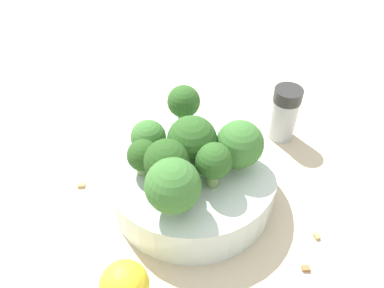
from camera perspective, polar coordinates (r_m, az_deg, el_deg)
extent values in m
plane|color=beige|center=(0.48, 0.00, -7.55)|extent=(3.00, 3.00, 0.00)
cylinder|color=silver|center=(0.46, 0.00, -5.45)|extent=(0.20, 0.20, 0.05)
cylinder|color=#7A9E5B|center=(0.44, -6.47, -0.69)|extent=(0.02, 0.02, 0.02)
sphere|color=#3D7533|center=(0.43, -6.65, 1.02)|extent=(0.04, 0.04, 0.04)
cylinder|color=#7A9E5B|center=(0.43, -7.24, -3.20)|extent=(0.03, 0.03, 0.02)
sphere|color=#28511E|center=(0.42, -7.43, -1.71)|extent=(0.04, 0.04, 0.04)
cylinder|color=#84AD66|center=(0.43, 0.33, -1.52)|extent=(0.02, 0.02, 0.03)
sphere|color=#2D5B23|center=(0.41, 0.35, 0.85)|extent=(0.06, 0.06, 0.06)
cylinder|color=#8EB770|center=(0.40, -3.70, -5.02)|extent=(0.02, 0.02, 0.03)
sphere|color=#28511E|center=(0.39, -3.86, -2.69)|extent=(0.05, 0.05, 0.05)
cylinder|color=#8EB770|center=(0.43, 7.04, -2.03)|extent=(0.03, 0.03, 0.02)
sphere|color=#3D7533|center=(0.42, 7.28, 0.00)|extent=(0.05, 0.05, 0.05)
cylinder|color=#7A9E5B|center=(0.41, 3.21, -4.76)|extent=(0.02, 0.02, 0.03)
sphere|color=#2D5B23|center=(0.39, 3.34, -2.59)|extent=(0.04, 0.04, 0.04)
cylinder|color=#8EB770|center=(0.39, -2.81, -8.64)|extent=(0.02, 0.02, 0.03)
sphere|color=#3D7533|center=(0.37, -2.93, -6.36)|extent=(0.06, 0.06, 0.06)
cylinder|color=#8EB770|center=(0.48, -1.23, 4.31)|extent=(0.02, 0.02, 0.03)
sphere|color=#2D5B23|center=(0.46, -1.27, 6.49)|extent=(0.04, 0.04, 0.04)
cylinder|color=#B2B7BC|center=(0.55, 13.71, 3.78)|extent=(0.04, 0.04, 0.06)
cylinder|color=#2D2D2D|center=(0.52, 14.44, 7.21)|extent=(0.04, 0.04, 0.02)
sphere|color=yellow|center=(0.39, -10.26, -20.40)|extent=(0.05, 0.05, 0.05)
cube|color=tan|center=(0.46, 18.51, -13.05)|extent=(0.01, 0.01, 0.01)
cube|color=tan|center=(0.50, -16.57, -5.88)|extent=(0.01, 0.01, 0.01)
cube|color=olive|center=(0.43, 17.00, -17.56)|extent=(0.01, 0.01, 0.01)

